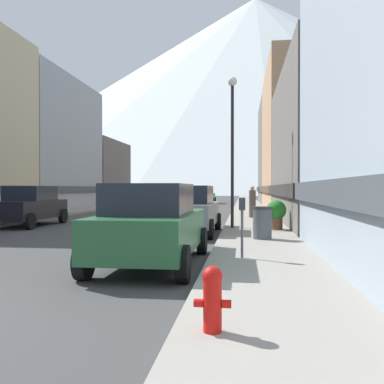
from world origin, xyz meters
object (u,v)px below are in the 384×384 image
Objects in this scene: streetlamp_right at (232,129)px; pedestrian_2 at (46,201)px; car_right_0 at (152,224)px; fire_hydrant_near at (212,297)px; car_driving_0 at (206,195)px; car_left_1 at (29,206)px; car_driving_1 at (190,194)px; trash_bin_right at (262,223)px; potted_plant_0 at (276,212)px; car_right_1 at (189,210)px; pedestrian_0 at (252,203)px; parking_meter_near at (242,219)px.

pedestrian_2 is at bearing 145.65° from streetlamp_right.
car_right_0 is 4.77m from fire_hydrant_near.
pedestrian_2 is (-7.85, -22.00, 0.03)m from car_driving_0.
car_left_1 is 40.07m from car_driving_1.
car_left_1 is 2.65× the size of pedestrian_2.
car_driving_1 reaches higher than trash_bin_right.
pedestrian_2 reaches higher than car_driving_0.
pedestrian_2 is at bearing 147.72° from potted_plant_0.
car_left_1 is 0.76× the size of streetlamp_right.
car_right_0 is at bearing -123.34° from trash_bin_right.
streetlamp_right is (-0.10, 11.80, 3.46)m from fire_hydrant_near.
potted_plant_0 is (8.60, -41.87, -0.12)m from car_driving_1.
potted_plant_0 is at bearing 82.22° from fire_hydrant_near.
car_right_0 and car_right_1 have the same top height.
car_left_1 is 16.14m from fire_hydrant_near.
potted_plant_0 is 0.66× the size of pedestrian_0.
car_right_0 and car_driving_0 have the same top height.
trash_bin_right is at bearing -102.17° from potted_plant_0.
pedestrian_0 is at bearing -77.53° from car_driving_1.
car_left_1 reaches higher than parking_meter_near.
car_left_1 reaches higher than fire_hydrant_near.
potted_plant_0 is at bearing -78.39° from car_driving_1.
car_right_0 is 1.98m from parking_meter_near.
potted_plant_0 is (10.80, -1.86, -0.12)m from car_left_1.
car_driving_1 is 33.82m from pedestrian_2.
car_right_1 is at bearing -169.85° from potted_plant_0.
pedestrian_2 is 14.38m from streetlamp_right.
streetlamp_right is at bearing 33.26° from car_right_1.
fire_hydrant_near is at bearing -92.58° from pedestrian_0.
pedestrian_0 is 12.66m from pedestrian_2.
streetlamp_right is (9.15, -1.42, 3.09)m from car_left_1.
car_driving_1 is 49.00m from parking_meter_near.
car_driving_0 is at bearing 95.27° from fire_hydrant_near.
streetlamp_right is at bearing -82.86° from car_driving_0.
pedestrian_2 is (-12.60, 11.38, 0.28)m from trash_bin_right.
parking_meter_near reaches higher than trash_bin_right.
car_driving_0 is 0.75× the size of streetlamp_right.
streetlamp_right reaches higher than pedestrian_0.
car_left_1 is at bearing -93.15° from car_driving_1.
pedestrian_2 is at bearing 123.37° from car_right_0.
car_left_1 is 11.02m from pedestrian_0.
potted_plant_0 is 0.19× the size of streetlamp_right.
streetlamp_right is (-1.65, 0.44, 3.21)m from potted_plant_0.
car_right_0 is 3.31× the size of parking_meter_near.
pedestrian_0 is at bearing 70.59° from car_right_1.
pedestrian_0 is (0.50, 12.95, -0.10)m from parking_meter_near.
car_driving_0 is 2.62× the size of pedestrian_2.
fire_hydrant_near is at bearing -69.70° from car_right_0.
streetlamp_right is (3.75, -29.93, 3.09)m from car_driving_0.
pedestrian_0 reaches higher than trash_bin_right.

